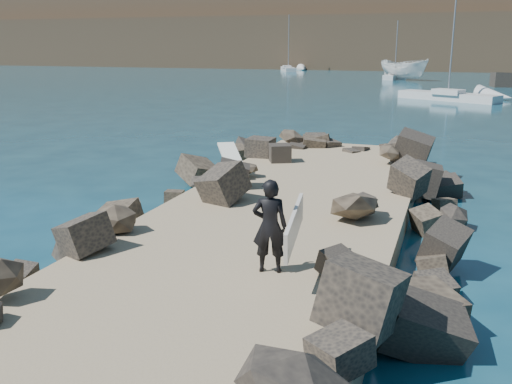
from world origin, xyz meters
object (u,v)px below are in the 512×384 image
surfer_with_board (273,226)px  sailboat_b (395,77)px  surfboard_resting (231,160)px  boat_imported (404,69)px

surfer_with_board → sailboat_b: 70.42m
surfboard_resting → sailboat_b: (-1.33, 62.96, -0.69)m
surfboard_resting → sailboat_b: sailboat_b is taller
surfer_with_board → sailboat_b: (-5.02, 70.24, -1.12)m
boat_imported → surfer_with_board: (3.69, -68.42, 0.08)m
surfboard_resting → boat_imported: (-0.00, 61.15, 0.34)m
surfboard_resting → boat_imported: boat_imported is taller
boat_imported → surfer_with_board: bearing=-145.6°
boat_imported → sailboat_b: bearing=67.6°
surfboard_resting → surfer_with_board: surfer_with_board is taller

